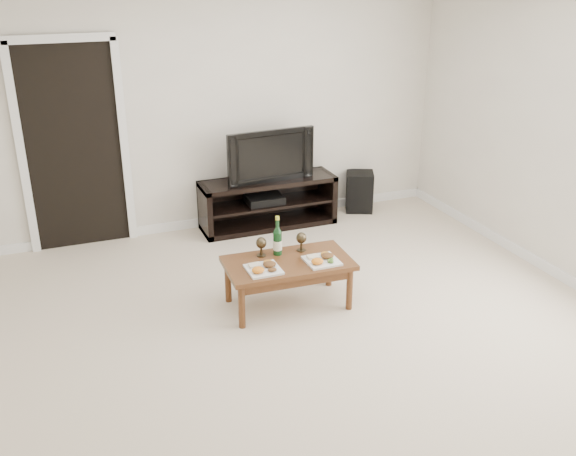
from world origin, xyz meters
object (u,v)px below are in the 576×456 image
(media_console, at_px, (268,203))
(television, at_px, (267,154))
(coffee_table, at_px, (288,283))
(subwoofer, at_px, (359,191))

(media_console, height_order, television, television)
(television, xyz_separation_m, coffee_table, (-0.45, -1.76, -0.62))
(coffee_table, bearing_deg, subwoofer, 48.50)
(television, distance_m, subwoofer, 1.32)
(subwoofer, relative_size, coffee_table, 0.44)
(subwoofer, bearing_deg, coffee_table, -107.19)
(television, relative_size, subwoofer, 2.12)
(media_console, xyz_separation_m, subwoofer, (1.18, 0.08, -0.04))
(media_console, xyz_separation_m, coffee_table, (-0.45, -1.76, -0.07))
(media_console, distance_m, subwoofer, 1.18)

